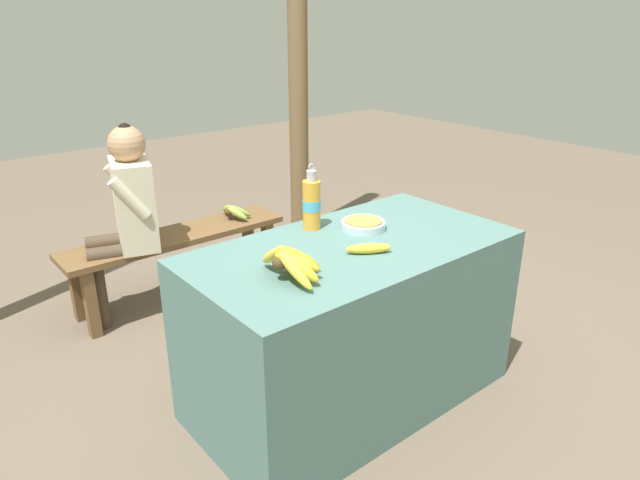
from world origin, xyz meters
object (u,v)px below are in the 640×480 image
at_px(serving_bowl, 363,224).
at_px(support_post_far, 298,55).
at_px(water_bottle, 312,203).
at_px(banana_bunch_green, 233,211).
at_px(seated_vendor, 126,209).
at_px(banana_bunch_ripe, 290,260).
at_px(loose_banana_front, 368,248).
at_px(wooden_bench, 177,245).

bearing_deg(serving_bowl, support_post_far, 61.21).
bearing_deg(water_bottle, banana_bunch_green, 76.75).
relative_size(banana_bunch_green, support_post_far, 0.11).
xyz_separation_m(water_bottle, seated_vendor, (-0.42, 1.12, -0.23)).
distance_m(banana_bunch_ripe, serving_bowl, 0.60).
relative_size(water_bottle, banana_bunch_green, 1.03).
bearing_deg(seated_vendor, water_bottle, 127.53).
distance_m(water_bottle, loose_banana_front, 0.38).
distance_m(wooden_bench, seated_vendor, 0.41).
bearing_deg(banana_bunch_ripe, loose_banana_front, -2.63).
bearing_deg(banana_bunch_green, water_bottle, -103.25).
height_order(banana_bunch_green, support_post_far, support_post_far).
bearing_deg(support_post_far, serving_bowl, -118.79).
bearing_deg(seated_vendor, banana_bunch_ripe, 108.32).
relative_size(serving_bowl, water_bottle, 0.67).
height_order(water_bottle, wooden_bench, water_bottle).
height_order(serving_bowl, banana_bunch_green, serving_bowl).
bearing_deg(loose_banana_front, serving_bowl, 50.71).
relative_size(water_bottle, loose_banana_front, 1.64).
bearing_deg(seated_vendor, serving_bowl, 131.97).
xyz_separation_m(water_bottle, support_post_far, (1.10, 1.53, 0.50)).
height_order(serving_bowl, wooden_bench, serving_bowl).
bearing_deg(serving_bowl, wooden_bench, 103.69).
bearing_deg(support_post_far, water_bottle, -125.71).
distance_m(banana_bunch_green, support_post_far, 1.28).
distance_m(water_bottle, wooden_bench, 1.26).
xyz_separation_m(serving_bowl, banana_bunch_green, (0.09, 1.30, -0.30)).
bearing_deg(support_post_far, wooden_bench, -162.66).
bearing_deg(banana_bunch_ripe, support_post_far, 51.76).
bearing_deg(seated_vendor, support_post_far, -148.29).
xyz_separation_m(banana_bunch_ripe, support_post_far, (1.48, 1.88, 0.54)).
relative_size(water_bottle, wooden_bench, 0.22).
bearing_deg(wooden_bench, banana_bunch_ripe, -99.29).
bearing_deg(banana_bunch_green, banana_bunch_ripe, -113.60).
bearing_deg(seated_vendor, banana_bunch_green, -161.41).
bearing_deg(banana_bunch_green, serving_bowl, -94.17).
distance_m(banana_bunch_ripe, banana_bunch_green, 1.67).
distance_m(loose_banana_front, seated_vendor, 1.56).
bearing_deg(loose_banana_front, support_post_far, 59.86).
bearing_deg(support_post_far, banana_bunch_ripe, -128.24).
height_order(serving_bowl, support_post_far, support_post_far).
height_order(wooden_bench, support_post_far, support_post_far).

